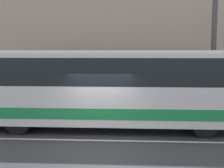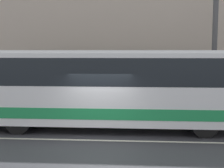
% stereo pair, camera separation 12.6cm
% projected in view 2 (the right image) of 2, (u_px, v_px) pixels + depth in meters
% --- Properties ---
extents(ground_plane, '(60.00, 60.00, 0.00)m').
position_uv_depth(ground_plane, '(99.00, 140.00, 11.84)').
color(ground_plane, '#333338').
extents(sidewalk, '(60.00, 2.70, 0.14)m').
position_uv_depth(sidewalk, '(110.00, 111.00, 17.14)').
color(sidewalk, '#A09E99').
rests_on(sidewalk, ground_plane).
extents(building_facade, '(60.00, 0.35, 11.90)m').
position_uv_depth(building_facade, '(112.00, 10.00, 18.01)').
color(building_facade, '#B7A899').
rests_on(building_facade, ground_plane).
extents(lane_stripe, '(54.00, 0.14, 0.01)m').
position_uv_depth(lane_stripe, '(99.00, 140.00, 11.84)').
color(lane_stripe, beige).
rests_on(lane_stripe, ground_plane).
extents(transit_bus, '(11.51, 2.55, 3.41)m').
position_uv_depth(transit_bus, '(102.00, 85.00, 13.43)').
color(transit_bus, white).
rests_on(transit_bus, ground_plane).
extents(utility_pole_near, '(0.26, 0.26, 6.59)m').
position_uv_depth(utility_pole_near, '(214.00, 50.00, 15.89)').
color(utility_pole_near, '#4C4C4F').
rests_on(utility_pole_near, sidewalk).
extents(pedestrian_waiting, '(0.36, 0.36, 1.68)m').
position_uv_depth(pedestrian_waiting, '(117.00, 96.00, 17.04)').
color(pedestrian_waiting, '#1E5933').
rests_on(pedestrian_waiting, sidewalk).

